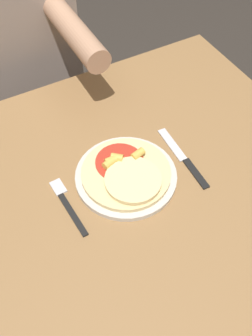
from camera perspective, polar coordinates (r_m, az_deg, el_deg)
The scene contains 7 objects.
ground_plane at distance 1.62m, azimuth 1.74°, elevation -17.18°, with size 8.00×8.00×0.00m, color #2D2823.
dining_table at distance 1.07m, azimuth 2.52°, elevation -5.40°, with size 0.96×0.90×0.73m.
plate at distance 0.97m, azimuth 0.00°, elevation -1.20°, with size 0.25×0.25×0.01m.
pizza at distance 0.95m, azimuth 0.12°, elevation -0.75°, with size 0.22×0.22×0.04m.
fork at distance 0.94m, azimuth -8.61°, elevation -5.03°, with size 0.03×0.18×0.00m.
knife at distance 1.02m, azimuth 8.34°, elevation 1.40°, with size 0.03×0.22×0.00m.
person_diner at distance 1.42m, azimuth -14.82°, elevation 16.26°, with size 0.35×0.52×1.23m.
Camera 1 is at (-0.32, -0.48, 1.51)m, focal length 42.00 mm.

